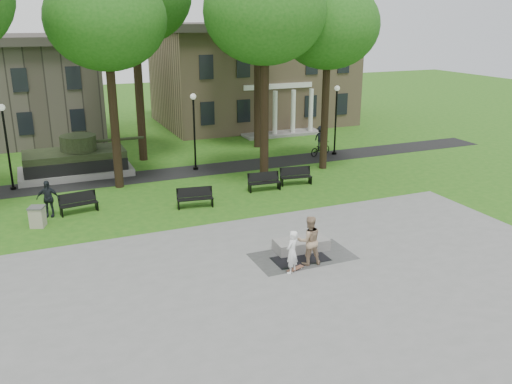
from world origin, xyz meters
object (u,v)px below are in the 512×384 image
(friend_watching, at_px, (309,240))
(park_bench_0, at_px, (78,202))
(trash_bin, at_px, (37,217))
(skateboarder, at_px, (292,252))
(cyclist, at_px, (320,143))
(concrete_block, at_px, (301,245))

(friend_watching, relative_size, park_bench_0, 1.06)
(park_bench_0, xyz_separation_m, trash_bin, (-1.91, -1.22, -0.04))
(skateboarder, height_order, park_bench_0, skateboarder)
(skateboarder, bearing_deg, trash_bin, -80.74)
(cyclist, relative_size, park_bench_0, 1.11)
(cyclist, bearing_deg, friend_watching, 129.96)
(friend_watching, bearing_deg, skateboarder, 33.91)
(friend_watching, xyz_separation_m, park_bench_0, (-7.56, 9.50, -0.47))
(park_bench_0, bearing_deg, trash_bin, -156.60)
(cyclist, bearing_deg, park_bench_0, 88.99)
(concrete_block, distance_m, trash_bin, 12.06)
(trash_bin, bearing_deg, park_bench_0, 32.57)
(park_bench_0, bearing_deg, skateboarder, -65.54)
(concrete_block, bearing_deg, cyclist, 57.83)
(skateboarder, distance_m, friend_watching, 1.05)
(skateboarder, relative_size, friend_watching, 0.86)
(concrete_block, relative_size, cyclist, 1.07)
(cyclist, relative_size, trash_bin, 2.14)
(friend_watching, distance_m, cyclist, 17.37)
(concrete_block, distance_m, cyclist, 16.10)
(cyclist, bearing_deg, concrete_block, 128.68)
(cyclist, bearing_deg, skateboarder, 128.10)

